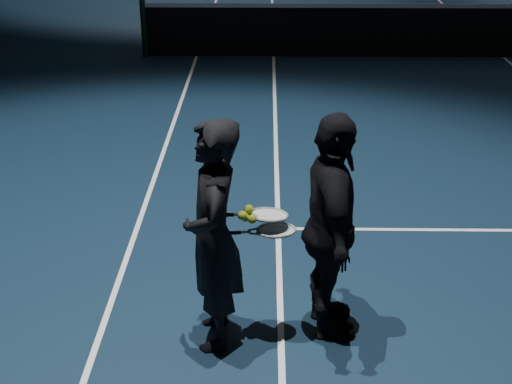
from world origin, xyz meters
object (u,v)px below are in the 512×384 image
player_b (331,229)px  racket_upper (269,215)px  tennis_balls (249,215)px  racket_lower (276,230)px  player_a (213,236)px

player_b → racket_upper: size_ratio=2.57×
racket_upper → tennis_balls: (-0.14, -0.06, 0.02)m
racket_lower → tennis_balls: tennis_balls is taller
racket_lower → racket_upper: racket_upper is taller
player_b → tennis_balls: size_ratio=14.57×
racket_upper → tennis_balls: bearing=-170.4°
player_b → racket_lower: bearing=94.4°
racket_lower → player_b: bearing=-0.0°
racket_lower → tennis_balls: size_ratio=5.67×
player_a → racket_upper: 0.42m
player_a → player_b: (0.84, 0.13, 0.00)m
player_a → player_b: size_ratio=1.00×
player_b → racket_lower: (-0.40, -0.06, 0.02)m
player_a → player_b: bearing=94.2°
player_b → player_a: bearing=94.4°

